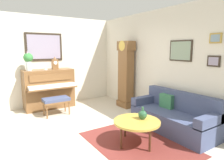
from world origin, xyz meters
TOP-DOWN VIEW (x-y plane):
  - ground_plane at (0.00, 0.00)m, footprint 6.40×6.00m
  - wall_left at (-2.60, 0.00)m, footprint 0.13×4.90m
  - wall_back at (0.02, 2.40)m, footprint 5.30×0.13m
  - area_rug at (1.04, 0.82)m, footprint 2.10×1.50m
  - piano at (-2.23, 0.10)m, footprint 0.87×1.44m
  - piano_bench at (-1.44, 0.06)m, footprint 0.42×0.70m
  - grandfather_clock at (-1.04, 2.11)m, footprint 0.52×0.34m
  - couch at (0.98, 1.93)m, footprint 1.90×0.80m
  - coffee_table at (1.02, 0.81)m, footprint 0.88×0.88m
  - mantel_clock at (-2.23, 0.31)m, footprint 0.13×0.18m
  - flower_vase at (-2.23, -0.44)m, footprint 0.26×0.26m
  - teacup at (-2.18, 0.02)m, footprint 0.12×0.12m
  - green_jug at (1.01, 0.96)m, footprint 0.17×0.17m

SIDE VIEW (x-z plane):
  - ground_plane at x=0.00m, z-range -0.10..0.00m
  - area_rug at x=1.04m, z-range 0.00..0.01m
  - couch at x=0.98m, z-range -0.11..0.73m
  - piano_bench at x=-1.44m, z-range 0.17..0.65m
  - coffee_table at x=1.02m, z-range 0.20..0.66m
  - green_jug at x=1.01m, z-range 0.43..0.67m
  - piano at x=-2.23m, z-range 0.01..1.19m
  - grandfather_clock at x=-1.04m, z-range -0.05..1.98m
  - teacup at x=-2.18m, z-range 1.17..1.23m
  - mantel_clock at x=-2.23m, z-range 1.16..1.54m
  - wall_back at x=0.02m, z-range 0.00..2.80m
  - wall_left at x=-2.60m, z-range 0.01..2.81m
  - flower_vase at x=-2.23m, z-range 1.20..1.78m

